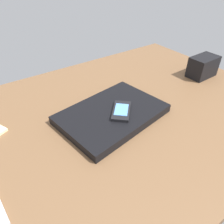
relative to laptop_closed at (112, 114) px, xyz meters
The scene contains 4 objects.
desk_surface 3.24cm from the laptop_closed, 107.52° to the left, with size 120.00×80.00×3.00cm, color brown.
laptop_closed is the anchor object (origin of this frame).
cell_phone_on_laptop 3.42cm from the laptop_closed, 51.36° to the right, with size 10.32×10.50×1.07cm.
desk_organizer 46.51cm from the laptop_closed, ahead, with size 11.64×7.22×8.26cm, color black.
Camera 1 is at (-29.84, -44.49, 44.01)cm, focal length 34.28 mm.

